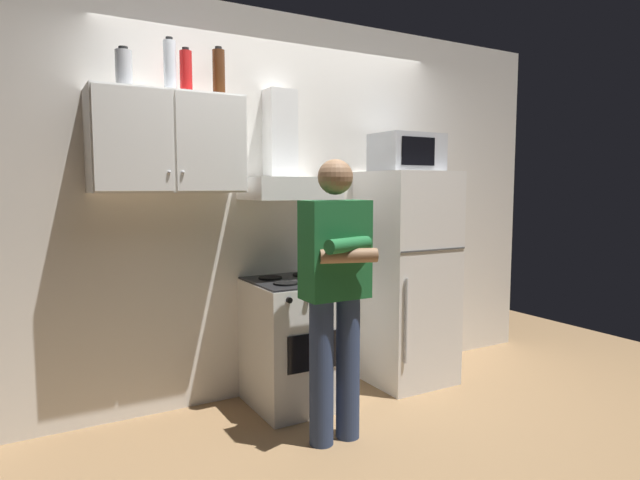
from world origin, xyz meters
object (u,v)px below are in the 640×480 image
at_px(stove_oven, 296,342).
at_px(range_hood, 286,170).
at_px(bottle_rum_dark, 219,73).
at_px(refrigerator, 406,277).
at_px(bottle_canister_steel, 124,69).
at_px(microwave, 407,153).
at_px(person_standing, 336,289).
at_px(bottle_soda_red, 186,72).
at_px(bottle_vodka_clear, 170,66).
at_px(cooking_pot, 321,271).
at_px(upper_cabinet, 167,143).

relative_size(stove_oven, range_hood, 1.17).
height_order(stove_oven, bottle_rum_dark, bottle_rum_dark).
distance_m(refrigerator, bottle_canister_steel, 2.41).
xyz_separation_m(microwave, person_standing, (-1.00, -0.62, -0.84)).
xyz_separation_m(stove_oven, bottle_soda_red, (-0.68, 0.11, 1.75)).
distance_m(range_hood, bottle_soda_red, 0.89).
height_order(range_hood, bottle_rum_dark, bottle_rum_dark).
distance_m(person_standing, bottle_soda_red, 1.60).
height_order(stove_oven, refrigerator, refrigerator).
distance_m(refrigerator, microwave, 0.94).
distance_m(range_hood, bottle_vodka_clear, 0.99).
xyz_separation_m(stove_oven, bottle_rum_dark, (-0.47, 0.13, 1.76)).
bearing_deg(bottle_rum_dark, bottle_vodka_clear, -175.98).
distance_m(refrigerator, cooking_pot, 0.84).
xyz_separation_m(upper_cabinet, person_standing, (0.75, -0.73, -0.85)).
bearing_deg(microwave, upper_cabinet, 176.52).
distance_m(refrigerator, person_standing, 1.17).
bearing_deg(person_standing, upper_cabinet, 135.74).
distance_m(upper_cabinet, refrigerator, 2.00).
bearing_deg(upper_cabinet, microwave, -3.48).
distance_m(microwave, cooking_pot, 1.16).
relative_size(range_hood, bottle_canister_steel, 3.19).
relative_size(refrigerator, microwave, 3.33).
xyz_separation_m(cooking_pot, bottle_rum_dark, (-0.60, 0.25, 1.27)).
height_order(refrigerator, bottle_vodka_clear, bottle_vodka_clear).
relative_size(range_hood, person_standing, 0.46).
bearing_deg(refrigerator, bottle_soda_red, 176.03).
height_order(range_hood, bottle_canister_steel, bottle_canister_steel).
height_order(microwave, bottle_rum_dark, bottle_rum_dark).
xyz_separation_m(person_standing, bottle_canister_steel, (-0.99, 0.73, 1.26)).
bearing_deg(upper_cabinet, bottle_vodka_clear, -33.33).
bearing_deg(bottle_vodka_clear, stove_oven, -8.06).
relative_size(stove_oven, bottle_vodka_clear, 2.73).
relative_size(person_standing, bottle_soda_red, 6.01).
relative_size(bottle_canister_steel, bottle_soda_red, 0.86).
distance_m(bottle_canister_steel, bottle_soda_red, 0.36).
bearing_deg(range_hood, cooking_pot, -62.12).
bearing_deg(stove_oven, cooking_pot, -42.49).
relative_size(microwave, bottle_canister_steel, 2.04).
distance_m(range_hood, person_standing, 1.01).
bearing_deg(cooking_pot, microwave, 9.57).
bearing_deg(bottle_rum_dark, upper_cabinet, -178.89).
xyz_separation_m(range_hood, person_standing, (-0.05, -0.73, -0.70)).
relative_size(microwave, bottle_vodka_clear, 1.50).
relative_size(refrigerator, person_standing, 0.98).
relative_size(person_standing, cooking_pot, 5.38).
bearing_deg(refrigerator, upper_cabinet, 175.93).
xyz_separation_m(upper_cabinet, bottle_canister_steel, (-0.24, -0.00, 0.41)).
relative_size(upper_cabinet, range_hood, 1.20).
xyz_separation_m(bottle_vodka_clear, bottle_soda_red, (0.10, 0.00, -0.02)).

